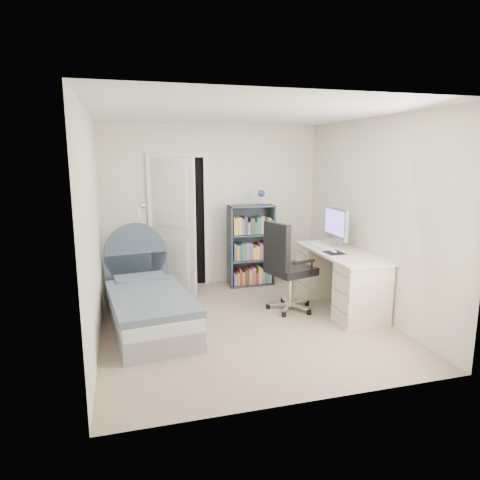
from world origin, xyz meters
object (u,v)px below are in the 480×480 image
object	(u,v)px
desk	(339,277)
bed	(148,305)
nightstand	(119,269)
bookcase	(251,248)
floor_lamp	(142,261)
office_chair	(285,263)

from	to	relation	value
desk	bed	bearing A→B (deg)	178.92
nightstand	bookcase	bearing A→B (deg)	0.37
nightstand	floor_lamp	world-z (taller)	floor_lamp
desk	nightstand	bearing A→B (deg)	155.62
desk	bookcase	bearing A→B (deg)	122.74
nightstand	desk	bearing A→B (deg)	-24.38
floor_lamp	bookcase	xyz separation A→B (m)	(1.69, 0.25, 0.03)
floor_lamp	office_chair	distance (m)	2.03
office_chair	nightstand	bearing A→B (deg)	149.62
nightstand	bookcase	world-z (taller)	bookcase
nightstand	office_chair	size ratio (longest dim) A/B	0.51
bed	nightstand	xyz separation A→B (m)	(-0.33, 1.24, 0.14)
nightstand	desk	world-z (taller)	desk
floor_lamp	office_chair	size ratio (longest dim) A/B	1.16
desk	office_chair	distance (m)	0.79
nightstand	floor_lamp	xyz separation A→B (m)	(0.32, -0.24, 0.17)
floor_lamp	desk	xyz separation A→B (m)	(2.53, -1.05, -0.14)
bed	floor_lamp	distance (m)	1.05
desk	office_chair	size ratio (longest dim) A/B	1.34
floor_lamp	bookcase	world-z (taller)	bookcase
floor_lamp	desk	world-z (taller)	floor_lamp
bed	office_chair	world-z (taller)	office_chair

